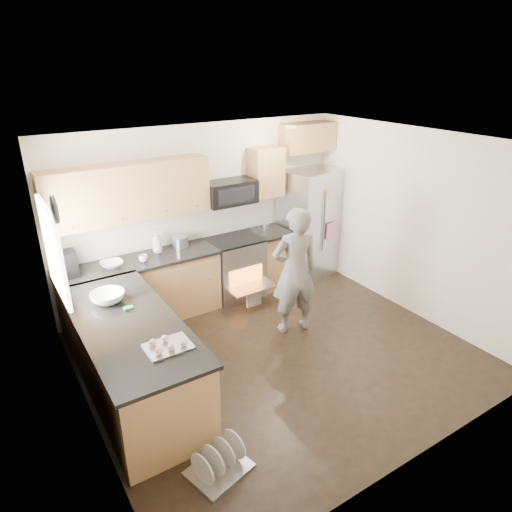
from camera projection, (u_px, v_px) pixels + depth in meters
ground at (279, 354)px, 5.72m from camera, size 4.50×4.50×0.00m
room_shell at (278, 229)px, 5.05m from camera, size 4.54×4.04×2.62m
back_cabinet_run at (175, 248)px, 6.40m from camera, size 4.45×0.64×2.50m
peninsula at (132, 358)px, 4.87m from camera, size 0.96×2.36×1.04m
stove_range at (235, 254)px, 6.94m from camera, size 0.76×0.97×1.79m
refrigerator at (309, 224)px, 7.55m from camera, size 0.99×0.83×1.80m
person at (295, 271)px, 5.93m from camera, size 0.71×0.54×1.73m
dish_rack at (219, 464)px, 4.06m from camera, size 0.61×0.54×0.33m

